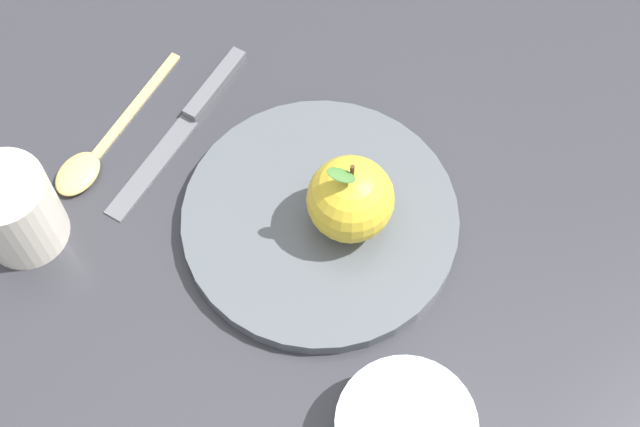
{
  "coord_description": "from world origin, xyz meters",
  "views": [
    {
      "loc": [
        0.18,
        0.33,
        0.71
      ],
      "look_at": [
        0.0,
        0.02,
        0.02
      ],
      "focal_mm": 51.4,
      "sensor_mm": 36.0,
      "label": 1
    }
  ],
  "objects_px": {
    "dinner_plate": "(320,219)",
    "knife": "(191,115)",
    "cup": "(13,208)",
    "spoon": "(92,157)",
    "apple": "(350,199)"
  },
  "relations": [
    {
      "from": "spoon",
      "to": "dinner_plate",
      "type": "bearing_deg",
      "value": 131.86
    },
    {
      "from": "cup",
      "to": "spoon",
      "type": "xyz_separation_m",
      "value": [
        -0.08,
        -0.04,
        -0.04
      ]
    },
    {
      "from": "spoon",
      "to": "knife",
      "type": "bearing_deg",
      "value": 177.47
    },
    {
      "from": "apple",
      "to": "cup",
      "type": "relative_size",
      "value": 1.1
    },
    {
      "from": "cup",
      "to": "spoon",
      "type": "height_order",
      "value": "cup"
    },
    {
      "from": "dinner_plate",
      "to": "cup",
      "type": "bearing_deg",
      "value": -28.75
    },
    {
      "from": "dinner_plate",
      "to": "cup",
      "type": "distance_m",
      "value": 0.25
    },
    {
      "from": "apple",
      "to": "knife",
      "type": "height_order",
      "value": "apple"
    },
    {
      "from": "spoon",
      "to": "apple",
      "type": "bearing_deg",
      "value": 132.81
    },
    {
      "from": "apple",
      "to": "spoon",
      "type": "distance_m",
      "value": 0.24
    },
    {
      "from": "cup",
      "to": "apple",
      "type": "bearing_deg",
      "value": 150.31
    },
    {
      "from": "apple",
      "to": "knife",
      "type": "xyz_separation_m",
      "value": [
        0.07,
        -0.17,
        -0.05
      ]
    },
    {
      "from": "dinner_plate",
      "to": "knife",
      "type": "relative_size",
      "value": 1.27
    },
    {
      "from": "dinner_plate",
      "to": "apple",
      "type": "bearing_deg",
      "value": 140.87
    },
    {
      "from": "dinner_plate",
      "to": "knife",
      "type": "distance_m",
      "value": 0.16
    }
  ]
}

